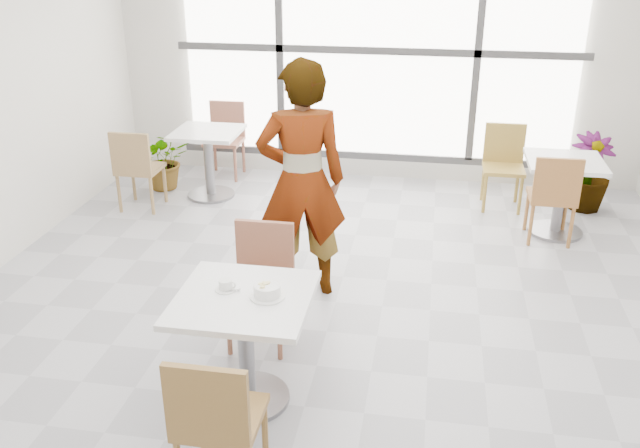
% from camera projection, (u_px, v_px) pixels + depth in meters
% --- Properties ---
extents(floor, '(7.00, 7.00, 0.00)m').
position_uv_depth(floor, '(327.00, 331.00, 5.03)').
color(floor, '#9E9EA5').
rests_on(floor, ground).
extents(wall_back, '(6.00, 0.00, 6.00)m').
position_uv_depth(wall_back, '(377.00, 49.00, 7.59)').
color(wall_back, silver).
rests_on(wall_back, ground).
extents(window, '(4.60, 0.07, 2.52)m').
position_uv_depth(window, '(377.00, 50.00, 7.54)').
color(window, white).
rests_on(window, ground).
extents(main_table, '(0.80, 0.80, 0.75)m').
position_uv_depth(main_table, '(245.00, 329.00, 4.10)').
color(main_table, white).
rests_on(main_table, ground).
extents(chair_near, '(0.42, 0.42, 0.87)m').
position_uv_depth(chair_near, '(215.00, 417.00, 3.40)').
color(chair_near, olive).
rests_on(chair_near, ground).
extents(chair_far, '(0.42, 0.42, 0.87)m').
position_uv_depth(chair_far, '(262.00, 275.00, 4.78)').
color(chair_far, '#8F563E').
rests_on(chair_far, ground).
extents(oatmeal_bowl, '(0.21, 0.21, 0.10)m').
position_uv_depth(oatmeal_bowl, '(267.00, 291.00, 3.98)').
color(oatmeal_bowl, white).
rests_on(oatmeal_bowl, main_table).
extents(coffee_cup, '(0.16, 0.13, 0.07)m').
position_uv_depth(coffee_cup, '(226.00, 286.00, 4.07)').
color(coffee_cup, silver).
rests_on(coffee_cup, main_table).
extents(person, '(0.80, 0.64, 1.90)m').
position_uv_depth(person, '(302.00, 181.00, 5.23)').
color(person, black).
rests_on(person, ground).
extents(bg_table_left, '(0.70, 0.70, 0.75)m').
position_uv_depth(bg_table_left, '(209.00, 154.00, 7.39)').
color(bg_table_left, silver).
rests_on(bg_table_left, ground).
extents(bg_table_right, '(0.70, 0.70, 0.75)m').
position_uv_depth(bg_table_right, '(562.00, 186.00, 6.47)').
color(bg_table_right, white).
rests_on(bg_table_right, ground).
extents(bg_chair_left_near, '(0.42, 0.42, 0.87)m').
position_uv_depth(bg_chair_left_near, '(136.00, 165.00, 7.01)').
color(bg_chair_left_near, '#99784C').
rests_on(bg_chair_left_near, ground).
extents(bg_chair_left_far, '(0.42, 0.42, 0.87)m').
position_uv_depth(bg_chair_left_far, '(226.00, 134.00, 8.07)').
color(bg_chair_left_far, '#A0634F').
rests_on(bg_chair_left_far, ground).
extents(bg_chair_right_near, '(0.42, 0.42, 0.87)m').
position_uv_depth(bg_chair_right_near, '(554.00, 193.00, 6.26)').
color(bg_chair_right_near, '#9F6634').
rests_on(bg_chair_right_near, ground).
extents(bg_chair_right_far, '(0.42, 0.42, 0.87)m').
position_uv_depth(bg_chair_right_far, '(504.00, 160.00, 7.15)').
color(bg_chair_right_far, '#A48339').
rests_on(bg_chair_right_far, ground).
extents(plant_left, '(0.76, 0.71, 0.68)m').
position_uv_depth(plant_left, '(165.00, 160.00, 7.69)').
color(plant_left, '#51883C').
rests_on(plant_left, ground).
extents(plant_right, '(0.55, 0.55, 0.81)m').
position_uv_depth(plant_right, '(589.00, 172.00, 7.08)').
color(plant_right, '#4D7439').
rests_on(plant_right, ground).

